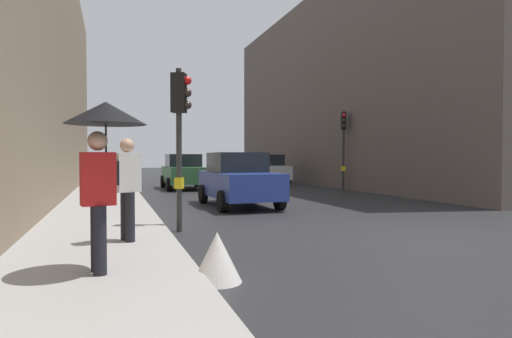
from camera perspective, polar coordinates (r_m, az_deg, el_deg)
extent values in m
plane|color=#28282B|center=(9.56, 21.69, -8.23)|extent=(120.00, 120.00, 0.00)
cube|color=#A8A5A0|center=(13.29, -19.39, -5.13)|extent=(2.63, 40.00, 0.16)
cube|color=#5B514C|center=(29.15, 17.93, 9.25)|extent=(12.00, 26.57, 11.09)
cylinder|color=#2D2D2D|center=(21.72, 11.36, 2.42)|extent=(0.12, 0.12, 3.89)
cube|color=black|center=(21.79, 11.38, 6.17)|extent=(0.33, 0.37, 0.84)
cube|color=yellow|center=(21.73, 11.35, 0.06)|extent=(0.25, 0.22, 0.24)
sphere|color=red|center=(21.63, 11.46, 6.90)|extent=(0.18, 0.18, 0.18)
sphere|color=#2D231E|center=(21.61, 11.45, 6.21)|extent=(0.18, 0.18, 0.18)
sphere|color=#2D231E|center=(21.59, 11.45, 5.52)|extent=(0.18, 0.18, 0.18)
cylinder|color=#2D2D2D|center=(9.48, -10.05, 2.40)|extent=(0.12, 0.12, 3.50)
cube|color=black|center=(9.58, -10.08, 9.78)|extent=(0.37, 0.34, 0.84)
cube|color=yellow|center=(9.50, -10.03, -1.83)|extent=(0.23, 0.25, 0.24)
sphere|color=red|center=(9.57, -8.98, 11.37)|extent=(0.18, 0.18, 0.18)
sphere|color=#2D231E|center=(9.53, -8.97, 9.83)|extent=(0.18, 0.18, 0.18)
sphere|color=#2D231E|center=(9.49, -8.97, 8.28)|extent=(0.18, 0.18, 0.18)
cube|color=navy|center=(14.25, -2.27, -2.01)|extent=(1.84, 4.22, 0.80)
cube|color=black|center=(14.46, -2.56, 0.90)|extent=(1.62, 2.02, 0.64)
cylinder|color=black|center=(13.31, 3.14, -3.99)|extent=(0.23, 0.64, 0.64)
cylinder|color=black|center=(12.74, -4.40, -4.24)|extent=(0.23, 0.64, 0.64)
cylinder|color=black|center=(15.83, -0.56, -3.10)|extent=(0.23, 0.64, 0.64)
cylinder|color=black|center=(15.36, -6.95, -3.26)|extent=(0.23, 0.64, 0.64)
cube|color=#2D6038|center=(22.31, -9.43, -0.74)|extent=(1.83, 4.21, 0.80)
cube|color=black|center=(22.55, -9.53, 1.11)|extent=(1.62, 2.01, 0.64)
cylinder|color=black|center=(21.16, -6.47, -1.94)|extent=(0.22, 0.64, 0.64)
cylinder|color=black|center=(20.88, -11.32, -2.00)|extent=(0.22, 0.64, 0.64)
cylinder|color=black|center=(23.81, -7.77, -1.55)|extent=(0.22, 0.64, 0.64)
cylinder|color=black|center=(23.56, -12.08, -1.61)|extent=(0.22, 0.64, 0.64)
cube|color=silver|center=(26.04, 1.05, -0.39)|extent=(1.98, 4.27, 0.80)
cube|color=black|center=(25.79, 1.26, 1.19)|extent=(1.69, 2.07, 0.64)
cylinder|color=black|center=(27.00, -1.80, -1.17)|extent=(0.25, 0.65, 0.64)
cylinder|color=black|center=(27.64, 1.73, -1.11)|extent=(0.25, 0.65, 0.64)
cylinder|color=black|center=(24.47, 0.28, -1.45)|extent=(0.25, 0.65, 0.64)
cylinder|color=black|center=(25.17, 4.10, -1.37)|extent=(0.25, 0.65, 0.64)
cylinder|color=black|center=(5.93, -20.08, -8.47)|extent=(0.16, 0.16, 0.85)
cylinder|color=black|center=(5.73, -19.77, -8.81)|extent=(0.16, 0.16, 0.85)
cube|color=red|center=(5.75, -20.00, -1.21)|extent=(0.44, 0.33, 0.66)
sphere|color=tan|center=(5.74, -20.04, 3.48)|extent=(0.24, 0.24, 0.24)
cylinder|color=black|center=(5.76, -19.04, 1.29)|extent=(0.02, 0.02, 0.90)
cone|color=black|center=(5.78, -19.09, 6.95)|extent=(1.00, 1.00, 0.28)
cylinder|color=black|center=(7.95, -16.75, -5.90)|extent=(0.16, 0.16, 0.85)
cylinder|color=black|center=(7.77, -16.17, -6.07)|extent=(0.16, 0.16, 0.85)
cube|color=silver|center=(7.80, -16.51, -0.47)|extent=(0.47, 0.39, 0.66)
sphere|color=tan|center=(7.79, -16.53, 2.98)|extent=(0.24, 0.24, 0.24)
cube|color=black|center=(7.68, -18.56, -0.52)|extent=(0.29, 0.33, 0.40)
cone|color=silver|center=(5.72, -5.12, -11.41)|extent=(0.64, 0.64, 0.65)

